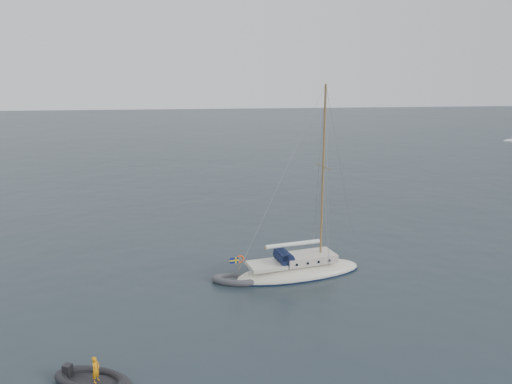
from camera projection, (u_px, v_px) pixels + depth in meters
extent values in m
plane|color=black|center=(275.00, 271.00, 32.88)|extent=(300.00, 300.00, 0.00)
ellipsoid|color=silver|center=(299.00, 273.00, 32.21)|extent=(8.43, 2.62, 1.40)
cube|color=beige|center=(309.00, 258.00, 32.07)|extent=(3.37, 1.78, 0.52)
cube|color=silver|center=(265.00, 263.00, 31.73)|extent=(2.25, 1.78, 0.23)
cylinder|color=#111936|center=(283.00, 256.00, 31.79)|extent=(0.90, 1.55, 0.90)
cube|color=#111936|center=(280.00, 253.00, 31.72)|extent=(0.42, 1.55, 0.37)
cylinder|color=olive|center=(325.00, 176.00, 30.92)|extent=(0.14, 0.14, 11.24)
cylinder|color=olive|center=(325.00, 168.00, 30.79)|extent=(0.05, 2.06, 0.05)
cylinder|color=olive|center=(292.00, 244.00, 31.69)|extent=(3.93, 0.09, 0.09)
cylinder|color=white|center=(292.00, 244.00, 31.68)|extent=(3.66, 0.26, 0.26)
cylinder|color=#919299|center=(241.00, 258.00, 31.45)|extent=(0.04, 2.06, 0.04)
torus|color=#E8450B|center=(240.00, 255.00, 31.98)|extent=(0.51, 0.09, 0.51)
cylinder|color=olive|center=(236.00, 259.00, 31.43)|extent=(0.03, 0.03, 0.84)
cube|color=navy|center=(232.00, 255.00, 31.33)|extent=(0.56, 0.02, 0.36)
cube|color=#DFD403|center=(232.00, 255.00, 31.33)|extent=(0.58, 0.03, 0.08)
cube|color=#DFD403|center=(233.00, 255.00, 31.34)|extent=(0.08, 0.03, 0.37)
cylinder|color=black|center=(288.00, 254.00, 32.78)|extent=(0.17, 0.06, 0.17)
cylinder|color=black|center=(294.00, 264.00, 31.05)|extent=(0.17, 0.06, 0.17)
cylinder|color=black|center=(299.00, 254.00, 32.88)|extent=(0.17, 0.06, 0.17)
cylinder|color=black|center=(305.00, 264.00, 31.14)|extent=(0.17, 0.06, 0.17)
cylinder|color=black|center=(310.00, 253.00, 32.97)|extent=(0.17, 0.06, 0.17)
cylinder|color=black|center=(317.00, 263.00, 31.24)|extent=(0.17, 0.06, 0.17)
cylinder|color=black|center=(321.00, 253.00, 33.07)|extent=(0.17, 0.06, 0.17)
cylinder|color=black|center=(329.00, 263.00, 31.34)|extent=(0.17, 0.06, 0.17)
cube|color=#4B4A4F|center=(235.00, 281.00, 31.01)|extent=(1.83, 0.75, 0.11)
cube|color=black|center=(93.00, 382.00, 20.90)|extent=(2.25, 0.94, 0.11)
cube|color=black|center=(62.00, 378.00, 20.67)|extent=(0.33, 0.33, 0.56)
imported|color=orange|center=(97.00, 368.00, 20.78)|extent=(0.28, 0.42, 1.15)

